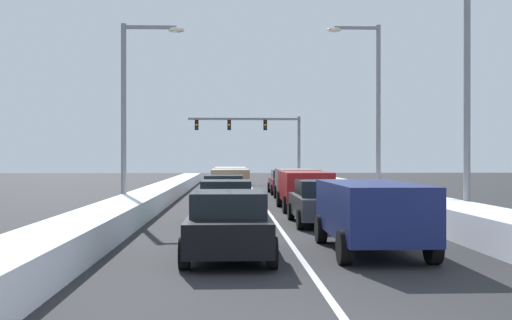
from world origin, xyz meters
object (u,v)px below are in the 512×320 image
at_px(street_lamp_left_mid, 133,99).
at_px(sedan_charcoal_right_lane_second, 322,202).
at_px(street_lamp_right_near, 457,64).
at_px(suv_red_right_lane_third, 304,187).
at_px(sedan_green_center_lane_second, 226,202).
at_px(suv_tan_center_lane_fourth, 230,181).
at_px(traffic_light_gantry, 260,132).
at_px(suv_navy_right_lane_nearest, 371,210).
at_px(sedan_black_center_lane_nearest, 229,224).
at_px(suv_silver_center_lane_fifth, 230,177).
at_px(suv_gray_right_lane_fourth, 296,181).
at_px(sedan_white_center_lane_third, 224,192).
at_px(sedan_maroon_right_lane_fifth, 285,182).
at_px(street_lamp_right_mid, 372,98).

bearing_deg(street_lamp_left_mid, sedan_charcoal_right_lane_second, -35.64).
bearing_deg(street_lamp_right_near, suv_red_right_lane_third, 121.15).
height_order(sedan_green_center_lane_second, street_lamp_left_mid, street_lamp_left_mid).
distance_m(sedan_green_center_lane_second, suv_tan_center_lane_fourth, 12.29).
bearing_deg(traffic_light_gantry, suv_navy_right_lane_nearest, -89.23).
distance_m(sedan_black_center_lane_nearest, suv_silver_center_lane_fifth, 25.83).
height_order(sedan_black_center_lane_nearest, street_lamp_right_near, street_lamp_right_near).
height_order(suv_gray_right_lane_fourth, traffic_light_gantry, traffic_light_gantry).
height_order(suv_red_right_lane_third, suv_silver_center_lane_fifth, same).
relative_size(sedan_green_center_lane_second, sedan_white_center_lane_third, 1.00).
relative_size(sedan_charcoal_right_lane_second, sedan_green_center_lane_second, 1.00).
height_order(suv_red_right_lane_third, suv_tan_center_lane_fourth, same).
bearing_deg(sedan_maroon_right_lane_fifth, sedan_green_center_lane_second, -101.19).
bearing_deg(suv_silver_center_lane_fifth, traffic_light_gantry, 81.55).
xyz_separation_m(suv_gray_right_lane_fourth, street_lamp_right_near, (3.89, -13.14, 4.32)).
bearing_deg(suv_gray_right_lane_fourth, suv_red_right_lane_third, -92.83).
distance_m(sedan_green_center_lane_second, suv_silver_center_lane_fifth, 18.89).
xyz_separation_m(suv_tan_center_lane_fourth, street_lamp_right_near, (7.43, -13.27, 4.32)).
bearing_deg(street_lamp_right_mid, street_lamp_left_mid, -159.35).
relative_size(suv_navy_right_lane_nearest, suv_tan_center_lane_fourth, 1.00).
relative_size(sedan_charcoal_right_lane_second, suv_silver_center_lane_fifth, 0.92).
height_order(suv_gray_right_lane_fourth, sedan_green_center_lane_second, suv_gray_right_lane_fourth).
distance_m(suv_red_right_lane_third, street_lamp_left_mid, 8.26).
distance_m(suv_gray_right_lane_fourth, sedan_white_center_lane_third, 6.99).
xyz_separation_m(sedan_maroon_right_lane_fifth, traffic_light_gantry, (-0.68, 19.33, 3.96)).
xyz_separation_m(sedan_charcoal_right_lane_second, traffic_light_gantry, (-0.33, 37.57, 3.96)).
relative_size(suv_red_right_lane_third, suv_gray_right_lane_fourth, 1.00).
bearing_deg(street_lamp_right_mid, sedan_black_center_lane_nearest, -113.31).
relative_size(traffic_light_gantry, street_lamp_right_mid, 1.20).
bearing_deg(street_lamp_right_near, suv_gray_right_lane_fourth, 106.51).
bearing_deg(suv_red_right_lane_third, street_lamp_right_mid, 41.79).
height_order(suv_silver_center_lane_fifth, traffic_light_gantry, traffic_light_gantry).
distance_m(sedan_white_center_lane_third, street_lamp_right_near, 11.57).
height_order(suv_navy_right_lane_nearest, sedan_maroon_right_lane_fifth, suv_navy_right_lane_nearest).
distance_m(sedan_charcoal_right_lane_second, sedan_maroon_right_lane_fifth, 18.24).
bearing_deg(sedan_black_center_lane_nearest, suv_gray_right_lane_fourth, 79.39).
distance_m(sedan_charcoal_right_lane_second, street_lamp_left_mid, 9.71).
bearing_deg(sedan_charcoal_right_lane_second, suv_red_right_lane_third, 88.79).
bearing_deg(street_lamp_right_mid, suv_red_right_lane_third, -138.21).
relative_size(suv_red_right_lane_third, sedan_black_center_lane_nearest, 1.09).
xyz_separation_m(suv_red_right_lane_third, sedan_white_center_lane_third, (-3.53, 0.34, -0.25)).
distance_m(suv_red_right_lane_third, sedan_white_center_lane_third, 3.55).
distance_m(sedan_charcoal_right_lane_second, sedan_white_center_lane_third, 7.19).
bearing_deg(street_lamp_right_mid, traffic_light_gantry, 98.42).
xyz_separation_m(traffic_light_gantry, street_lamp_right_near, (4.66, -38.52, 0.62)).
xyz_separation_m(suv_gray_right_lane_fourth, suv_silver_center_lane_fifth, (-3.53, 6.74, 0.00)).
bearing_deg(suv_navy_right_lane_nearest, sedan_green_center_lane_second, 119.02).
xyz_separation_m(suv_navy_right_lane_nearest, suv_tan_center_lane_fourth, (-3.37, 18.62, 0.00)).
bearing_deg(sedan_green_center_lane_second, sedan_maroon_right_lane_fifth, 78.81).
height_order(sedan_green_center_lane_second, suv_tan_center_lane_fourth, suv_tan_center_lane_fourth).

